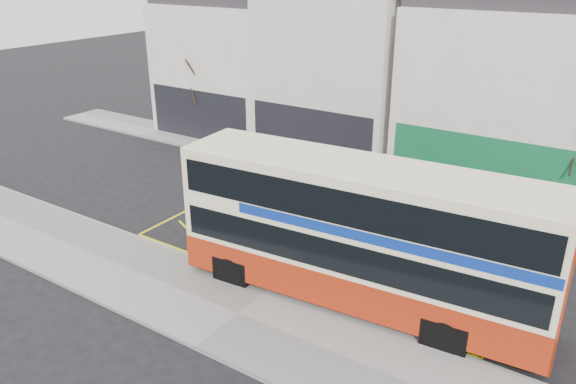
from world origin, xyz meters
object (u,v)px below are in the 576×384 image
Objects in this scene: car_white at (527,214)px; street_tree_left at (201,68)px; double_decker_bus at (363,234)px; car_grey at (398,192)px; bus_stop_post at (213,224)px; car_silver at (243,150)px.

street_tree_left is at bearing 87.89° from car_white.
street_tree_left is (-19.97, 2.65, 3.65)m from car_white.
double_decker_bus reaches higher than car_grey.
car_grey is at bearing -12.21° from street_tree_left.
double_decker_bus is at bearing 2.77° from bus_stop_post.
street_tree_left is at bearing 64.42° from car_grey.
bus_stop_post is at bearing -136.03° from car_silver.
double_decker_bus is 9.38m from car_white.
car_silver reaches higher than car_grey.
double_decker_bus is 5.52m from bus_stop_post.
car_white is (15.25, -0.52, 0.12)m from car_silver.
car_white is at bearing 64.17° from double_decker_bus.
car_silver is 0.58× the size of street_tree_left.
street_tree_left is at bearing 76.91° from car_silver.
double_decker_bus is at bearing 163.84° from car_white.
car_silver is at bearing 93.52° from car_white.
double_decker_bus reaches higher than car_silver.
car_grey is 15.27m from street_tree_left.
car_silver is 0.97× the size of car_grey.
bus_stop_post is 0.73× the size of car_silver.
car_white is at bearing 39.79° from bus_stop_post.
car_grey is (3.26, 9.08, -1.17)m from bus_stop_post.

